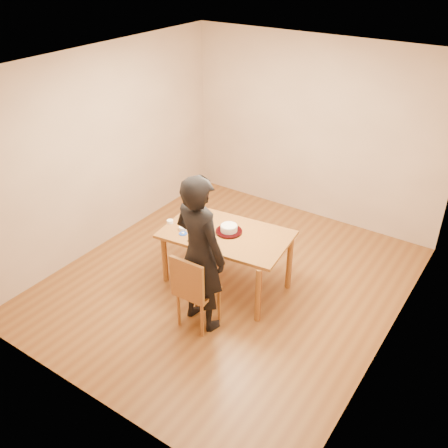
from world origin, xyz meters
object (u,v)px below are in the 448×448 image
Objects in this scene: dining_table at (226,234)px; dining_chair at (198,291)px; cake_plate at (229,231)px; cake at (229,228)px; person at (200,254)px.

dining_table is 0.84m from dining_chair.
cake is (0.00, 0.00, 0.04)m from cake_plate.
person is (0.00, 0.05, 0.47)m from dining_chair.
cake reaches higher than dining_table.
person reaches higher than dining_chair.
cake_plate is 0.79m from person.
dining_table is 0.08m from cake.
dining_chair is 1.87× the size of cake.
cake_plate reaches higher than dining_table.
person is (0.15, -0.73, 0.19)m from dining_table.
dining_table is 0.82× the size of person.
dining_table is 3.98× the size of dining_chair.
cake reaches higher than dining_chair.
dining_chair is at bearing -80.57° from cake.
dining_chair is 0.21× the size of person.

